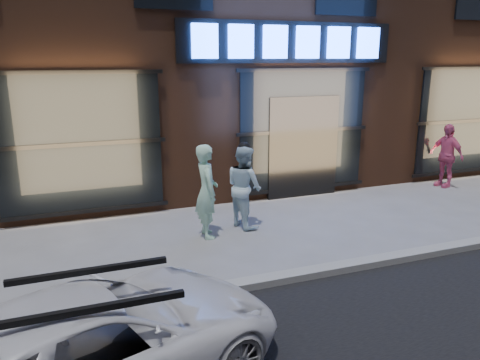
{
  "coord_description": "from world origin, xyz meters",
  "views": [
    {
      "loc": [
        -5.25,
        -5.79,
        3.28
      ],
      "look_at": [
        -2.48,
        1.6,
        1.2
      ],
      "focal_mm": 35.0,
      "sensor_mm": 36.0,
      "label": 1
    }
  ],
  "objects_px": {
    "passerby": "(446,155)",
    "white_suv": "(97,343)",
    "man_bowtie": "(207,191)",
    "man_cap": "(244,186)"
  },
  "relations": [
    {
      "from": "passerby",
      "to": "man_bowtie",
      "type": "bearing_deg",
      "value": -89.62
    },
    {
      "from": "white_suv",
      "to": "man_bowtie",
      "type": "bearing_deg",
      "value": -50.02
    },
    {
      "from": "man_bowtie",
      "to": "white_suv",
      "type": "xyz_separation_m",
      "value": [
        -2.24,
        -3.7,
        -0.33
      ]
    },
    {
      "from": "passerby",
      "to": "white_suv",
      "type": "distance_m",
      "value": 10.3
    },
    {
      "from": "man_cap",
      "to": "white_suv",
      "type": "height_order",
      "value": "man_cap"
    },
    {
      "from": "man_bowtie",
      "to": "man_cap",
      "type": "bearing_deg",
      "value": -69.12
    },
    {
      "from": "man_cap",
      "to": "passerby",
      "type": "height_order",
      "value": "passerby"
    },
    {
      "from": "man_bowtie",
      "to": "man_cap",
      "type": "relative_size",
      "value": 1.08
    },
    {
      "from": "man_bowtie",
      "to": "passerby",
      "type": "relative_size",
      "value": 1.07
    },
    {
      "from": "passerby",
      "to": "man_cap",
      "type": "bearing_deg",
      "value": -90.8
    }
  ]
}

